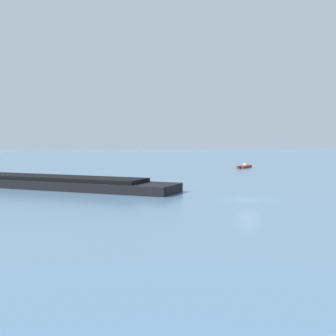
% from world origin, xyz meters
% --- Properties ---
extents(ground_plane, '(400.00, 400.00, 0.00)m').
position_xyz_m(ground_plane, '(0.00, 0.00, 0.00)').
color(ground_plane, slate).
extents(cargo_barge, '(34.37, 27.84, 5.72)m').
position_xyz_m(cargo_barge, '(-22.86, 18.36, 0.87)').
color(cargo_barge, black).
rests_on(cargo_barge, ground).
extents(fishing_skiff, '(4.94, 5.19, 1.03)m').
position_xyz_m(fishing_skiff, '(20.05, 48.22, 0.28)').
color(fishing_skiff, maroon).
rests_on(fishing_skiff, ground).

